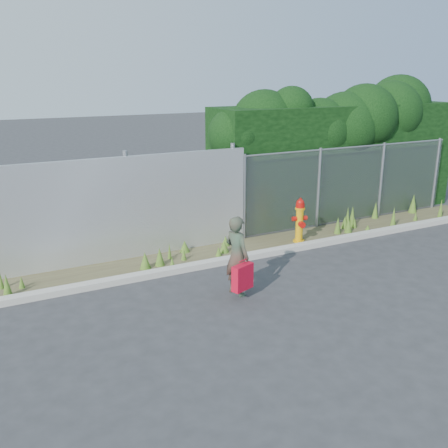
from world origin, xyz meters
name	(u,v)px	position (x,y,z in m)	size (l,w,h in m)	color
ground	(274,295)	(0.00, 0.00, 0.00)	(80.00, 80.00, 0.00)	#313133
curb	(228,260)	(0.00, 1.80, 0.06)	(16.00, 0.22, 0.12)	#B0AB9F
weed_strip	(233,246)	(0.43, 2.40, 0.13)	(16.00, 1.22, 0.54)	brown
corrugated_fence	(53,218)	(-3.25, 3.01, 1.10)	(8.50, 0.21, 2.30)	silver
chainlink_fence	(351,184)	(4.25, 3.00, 1.03)	(6.50, 0.07, 2.05)	gray
hedge	(340,139)	(4.63, 4.00, 2.08)	(7.62, 2.23, 3.79)	black
fire_hydrant	(300,221)	(2.09, 2.21, 0.52)	(0.36, 0.32, 1.08)	#E0A00B
woman	(237,256)	(-0.57, 0.38, 0.73)	(0.53, 0.35, 1.45)	#106947
red_tote_bag	(243,277)	(-0.61, 0.09, 0.44)	(0.42, 0.15, 0.54)	red
black_shoulder_bag	(236,239)	(-0.53, 0.50, 0.99)	(0.23, 0.09, 0.17)	black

